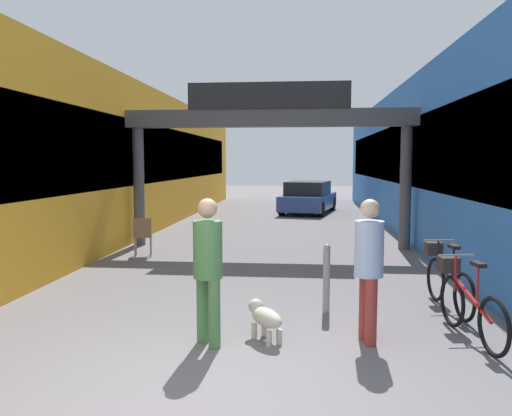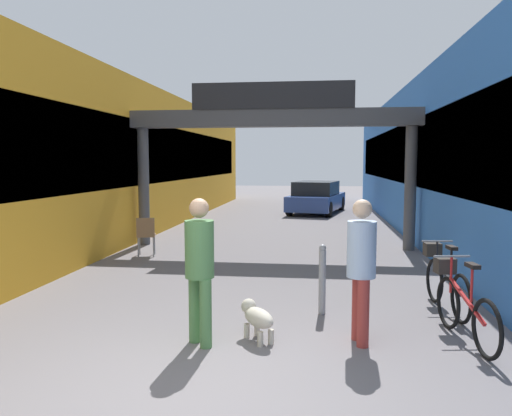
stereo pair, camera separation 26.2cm
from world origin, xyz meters
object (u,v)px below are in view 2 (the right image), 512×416
at_px(bicycle_red_nearest, 462,304).
at_px(dog_on_leash, 257,317).
at_px(bicycle_black_second, 444,280).
at_px(bollard_post_metal, 322,279).
at_px(pedestrian_companion, 361,262).
at_px(cafe_chair_wood_nearer, 146,233).
at_px(pedestrian_with_dog, 200,262).
at_px(parked_car_blue, 317,198).

bearing_deg(bicycle_red_nearest, dog_on_leash, -172.16).
bearing_deg(bicycle_red_nearest, bicycle_black_second, 85.96).
bearing_deg(bollard_post_metal, pedestrian_companion, -68.29).
height_order(bicycle_red_nearest, bicycle_black_second, same).
relative_size(pedestrian_companion, bicycle_black_second, 1.02).
xyz_separation_m(pedestrian_companion, bicycle_black_second, (1.32, 1.52, -0.55)).
bearing_deg(bicycle_black_second, cafe_chair_wood_nearer, 149.03).
xyz_separation_m(dog_on_leash, bollard_post_metal, (0.79, 1.15, 0.22)).
relative_size(pedestrian_companion, bicycle_red_nearest, 1.02).
xyz_separation_m(pedestrian_with_dog, bicycle_black_second, (3.20, 1.81, -0.56)).
bearing_deg(bicycle_black_second, dog_on_leash, -148.52).
bearing_deg(pedestrian_with_dog, pedestrian_companion, 8.67).
height_order(pedestrian_companion, bicycle_black_second, pedestrian_companion).
relative_size(bicycle_red_nearest, bicycle_black_second, 1.00).
bearing_deg(parked_car_blue, dog_on_leash, -92.45).
bearing_deg(parked_car_blue, bicycle_black_second, -82.03).
height_order(pedestrian_companion, bicycle_red_nearest, pedestrian_companion).
relative_size(pedestrian_with_dog, cafe_chair_wood_nearer, 1.95).
bearing_deg(pedestrian_companion, dog_on_leash, -178.01).
xyz_separation_m(pedestrian_with_dog, bicycle_red_nearest, (3.11, 0.58, -0.56)).
distance_m(pedestrian_companion, cafe_chair_wood_nearer, 6.63).
height_order(bicycle_black_second, cafe_chair_wood_nearer, bicycle_black_second).
height_order(pedestrian_companion, cafe_chair_wood_nearer, pedestrian_companion).
distance_m(pedestrian_with_dog, bicycle_black_second, 3.71).
bearing_deg(dog_on_leash, parked_car_blue, 87.55).
bearing_deg(bicycle_black_second, bollard_post_metal, -166.85).
bearing_deg(pedestrian_with_dog, bicycle_red_nearest, 10.62).
height_order(bollard_post_metal, cafe_chair_wood_nearer, bollard_post_metal).
relative_size(cafe_chair_wood_nearer, parked_car_blue, 0.21).
relative_size(pedestrian_companion, dog_on_leash, 2.76).
height_order(pedestrian_with_dog, dog_on_leash, pedestrian_with_dog).
distance_m(pedestrian_with_dog, bicycle_red_nearest, 3.21).
height_order(pedestrian_companion, parked_car_blue, pedestrian_companion).
bearing_deg(bicycle_black_second, parked_car_blue, 97.97).
relative_size(pedestrian_companion, parked_car_blue, 0.40).
relative_size(dog_on_leash, cafe_chair_wood_nearer, 0.70).
bearing_deg(cafe_chair_wood_nearer, parked_car_blue, 69.52).
relative_size(pedestrian_with_dog, bollard_post_metal, 1.74).
height_order(bicycle_black_second, bollard_post_metal, bollard_post_metal).
height_order(bicycle_red_nearest, cafe_chair_wood_nearer, bicycle_red_nearest).
xyz_separation_m(dog_on_leash, cafe_chair_wood_nearer, (-3.16, 4.99, 0.26)).
bearing_deg(bollard_post_metal, bicycle_red_nearest, -25.86).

